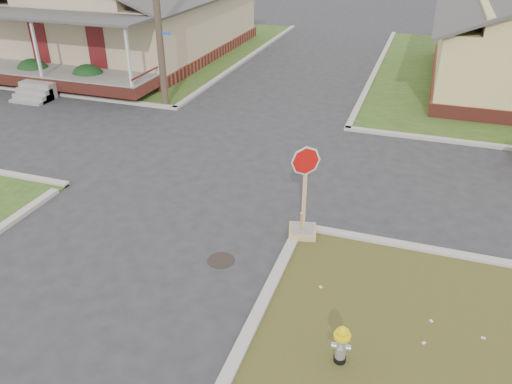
% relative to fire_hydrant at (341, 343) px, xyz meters
% --- Properties ---
extents(ground, '(120.00, 120.00, 0.00)m').
position_rel_fire_hydrant_xyz_m(ground, '(-5.37, 2.64, -0.49)').
color(ground, '#2A2A2D').
rests_on(ground, ground).
extents(verge_far_left, '(19.00, 19.00, 0.05)m').
position_rel_fire_hydrant_xyz_m(verge_far_left, '(-18.37, 20.64, -0.47)').
color(verge_far_left, '#304C1B').
rests_on(verge_far_left, ground).
extents(curbs, '(80.00, 40.00, 0.12)m').
position_rel_fire_hydrant_xyz_m(curbs, '(-5.37, 7.64, -0.49)').
color(curbs, '#B0A99F').
rests_on(curbs, ground).
extents(manhole, '(0.64, 0.64, 0.01)m').
position_rel_fire_hydrant_xyz_m(manhole, '(-3.17, 2.14, -0.49)').
color(manhole, black).
rests_on(manhole, ground).
extents(corner_house, '(10.10, 15.50, 5.30)m').
position_rel_fire_hydrant_xyz_m(corner_house, '(-15.37, 19.32, 1.78)').
color(corner_house, brown).
rests_on(corner_house, ground).
extents(fire_hydrant, '(0.30, 0.30, 0.81)m').
position_rel_fire_hydrant_xyz_m(fire_hydrant, '(0.00, 0.00, 0.00)').
color(fire_hydrant, black).
rests_on(fire_hydrant, ground).
extents(stop_sign, '(0.68, 0.66, 2.40)m').
position_rel_fire_hydrant_xyz_m(stop_sign, '(-1.63, 3.74, 0.07)').
color(stop_sign, tan).
rests_on(stop_sign, ground).
extents(hedge_left, '(1.52, 1.25, 1.16)m').
position_rel_fire_hydrant_xyz_m(hedge_left, '(-16.82, 12.19, 0.14)').
color(hedge_left, black).
rests_on(hedge_left, verge_far_left).
extents(hedge_right, '(1.51, 1.24, 1.15)m').
position_rel_fire_hydrant_xyz_m(hedge_right, '(-13.80, 12.23, 0.13)').
color(hedge_right, black).
rests_on(hedge_right, verge_far_left).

